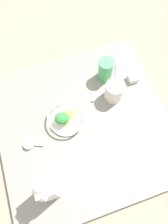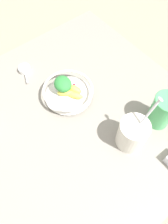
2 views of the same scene
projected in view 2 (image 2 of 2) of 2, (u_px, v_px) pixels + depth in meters
The scene contains 6 objects.
ground_plane at pixel (73, 121), 0.88m from camera, with size 6.00×6.00×0.00m, color gray.
countertop at pixel (73, 119), 0.86m from camera, with size 0.93×0.93×0.04m.
fruit_bowl at pixel (68, 91), 0.86m from camera, with size 0.20×0.20×0.09m.
yogurt_tub at pixel (133, 133), 0.74m from camera, with size 0.12×0.10×0.24m.
drinking_cup at pixel (162, 110), 0.78m from camera, with size 0.09×0.09×0.14m.
measuring_scoop at pixel (25, 70), 0.95m from camera, with size 0.06×0.10×0.02m.
Camera 2 is at (0.22, 0.35, 0.78)m, focal length 35.00 mm.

